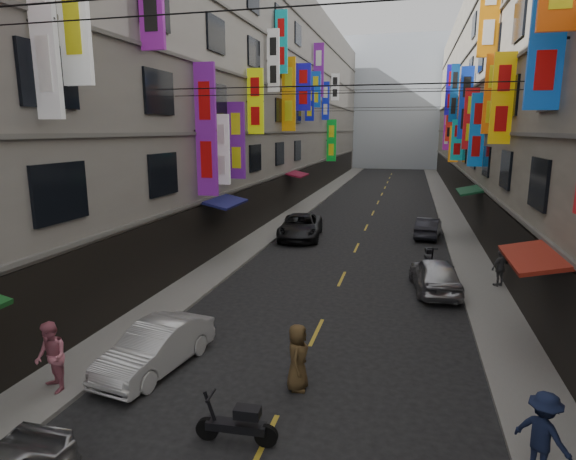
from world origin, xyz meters
The scene contains 19 objects.
sidewalk_left centered at (-6.00, 42.00, 0.06)m, with size 2.00×90.00×0.12m, color slate.
sidewalk_right centered at (6.00, 42.00, 0.06)m, with size 2.00×90.00×0.12m, color slate.
building_row_left centered at (-11.99, 42.00, 9.49)m, with size 10.14×90.00×19.00m.
building_row_right centered at (11.99, 42.00, 9.49)m, with size 10.14×90.00×19.00m.
haze_block centered at (0.00, 92.00, 11.00)m, with size 18.00×8.00×22.00m, color silver.
shop_signage centered at (-0.23, 34.81, 9.06)m, with size 14.00×55.00×11.90m.
street_awnings centered at (-1.26, 26.00, 3.00)m, with size 13.99×35.20×0.41m.
overhead_cables centered at (0.00, 30.00, 8.80)m, with size 14.00×38.04×1.24m.
lane_markings centered at (0.00, 39.00, 0.00)m, with size 0.12×80.20×0.01m.
scooter_crossing centered at (-0.54, 11.92, 0.44)m, with size 1.80×0.50×1.14m.
scooter_far_right centered at (3.87, 27.00, 0.44)m, with size 0.58×1.80×1.14m.
car_left_mid centered at (-3.86, 14.45, 0.65)m, with size 1.38×3.96×1.30m, color silver.
car_left_far centered at (-3.64, 31.64, 0.73)m, with size 2.43×5.26×1.46m, color black.
car_right_mid centered at (3.95, 23.21, 0.72)m, with size 1.70×4.24×1.44m, color #B0B0B4.
car_right_far centered at (4.00, 33.77, 0.63)m, with size 1.34×3.85×1.27m, color #24242B.
pedestrian_lfar centered at (-5.69, 12.59, 1.02)m, with size 0.88×0.60×1.81m, color #C8697E.
pedestrian_rnear centered at (5.40, 12.30, 0.97)m, with size 1.09×0.56×1.69m, color #151C3A.
pedestrian_rfar centered at (6.60, 24.28, 0.90)m, with size 0.91×0.52×1.56m, color #525154.
pedestrian_crossing centered at (0.19, 14.39, 0.88)m, with size 0.86×0.58×1.75m, color brown.
Camera 1 is at (2.74, 3.33, 6.56)m, focal length 30.00 mm.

